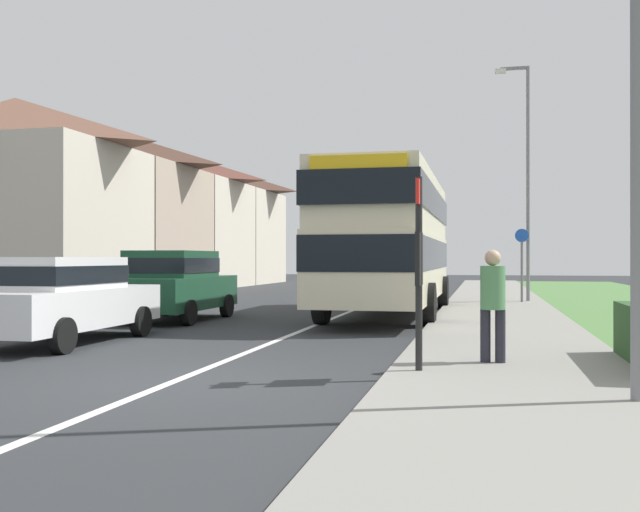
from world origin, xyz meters
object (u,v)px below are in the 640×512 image
(double_decker_bus, at_px, (390,236))
(street_lamp_mid, at_px, (525,169))
(bus_stop_sign, at_px, (419,259))
(parked_car_white, at_px, (61,296))
(cycle_route_sign, at_px, (522,262))
(parked_car_dark_green, at_px, (174,283))
(pedestrian_at_stop, at_px, (493,300))

(double_decker_bus, distance_m, street_lamp_mid, 7.41)
(street_lamp_mid, bearing_deg, bus_stop_sign, -97.65)
(parked_car_white, relative_size, bus_stop_sign, 1.72)
(parked_car_white, bearing_deg, cycle_route_sign, 56.04)
(bus_stop_sign, relative_size, street_lamp_mid, 0.32)
(parked_car_dark_green, height_order, bus_stop_sign, bus_stop_sign)
(parked_car_white, distance_m, cycle_route_sign, 15.62)
(parked_car_white, relative_size, street_lamp_mid, 0.56)
(parked_car_white, distance_m, street_lamp_mid, 16.58)
(bus_stop_sign, bearing_deg, street_lamp_mid, 82.35)
(double_decker_bus, distance_m, bus_stop_sign, 10.33)
(parked_car_white, height_order, street_lamp_mid, street_lamp_mid)
(street_lamp_mid, bearing_deg, cycle_route_sign, -102.93)
(pedestrian_at_stop, bearing_deg, cycle_route_sign, 85.71)
(double_decker_bus, relative_size, parked_car_white, 2.30)
(parked_car_white, bearing_deg, pedestrian_at_stop, -11.72)
(pedestrian_at_stop, relative_size, cycle_route_sign, 0.66)
(double_decker_bus, xyz_separation_m, bus_stop_sign, (1.67, -10.17, -0.60))
(parked_car_dark_green, distance_m, cycle_route_sign, 11.80)
(bus_stop_sign, bearing_deg, pedestrian_at_stop, 45.09)
(parked_car_dark_green, relative_size, bus_stop_sign, 1.59)
(parked_car_dark_green, distance_m, street_lamp_mid, 12.80)
(pedestrian_at_stop, bearing_deg, street_lamp_mid, 85.38)
(parked_car_white, relative_size, cycle_route_sign, 1.77)
(double_decker_bus, bearing_deg, parked_car_white, -123.32)
(pedestrian_at_stop, bearing_deg, parked_car_white, 168.28)
(bus_stop_sign, bearing_deg, parked_car_dark_green, 131.66)
(pedestrian_at_stop, bearing_deg, parked_car_dark_green, 139.15)
(double_decker_bus, bearing_deg, parked_car_dark_green, -152.55)
(parked_car_dark_green, height_order, cycle_route_sign, cycle_route_sign)
(double_decker_bus, xyz_separation_m, parked_car_white, (-5.03, -7.66, -1.27))
(double_decker_bus, height_order, bus_stop_sign, double_decker_bus)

